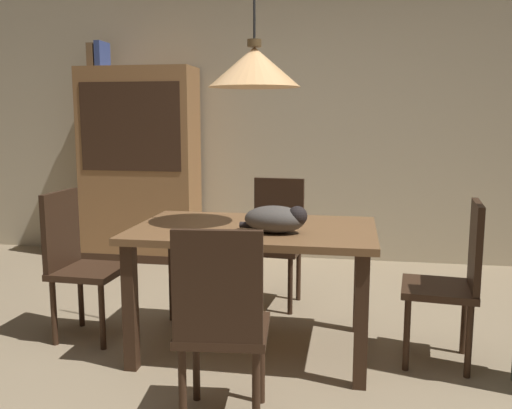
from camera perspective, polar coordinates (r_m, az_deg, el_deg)
The scene contains 12 objects.
ground at distance 3.16m, azimuth -2.10°, elevation -16.98°, with size 10.00×10.00×0.00m, color #998466.
back_wall at distance 5.46m, azimuth 3.65°, elevation 9.64°, with size 6.40×0.10×2.90m, color beige.
dining_table at distance 3.27m, azimuth -0.16°, elevation -4.04°, with size 1.40×0.90×0.75m.
chair_far_back at distance 4.14m, azimuth 2.05°, elevation -3.20°, with size 0.43×0.43×0.93m.
chair_near_front at distance 2.48m, azimuth -3.60°, elevation -11.66°, with size 0.44×0.44×0.93m.
chair_left_side at distance 3.66m, azimuth -17.88°, elevation -5.25°, with size 0.41×0.41×0.93m.
chair_right_side at distance 3.29m, azimuth 19.67°, elevation -6.93°, with size 0.44×0.44×0.93m.
cat_sleeping at distance 3.07m, azimuth 2.14°, elevation -1.50°, with size 0.39×0.25×0.16m.
pendant_lamp at distance 3.19m, azimuth -0.17°, elevation 13.98°, with size 0.52×0.52×1.30m.
hutch_bookcase at distance 5.51m, azimuth -11.80°, elevation 3.63°, with size 1.12×0.45×1.85m.
book_brown_thick at distance 5.69m, azimuth -16.20°, elevation 14.44°, with size 0.06×0.24×0.22m, color brown.
book_blue_wide at distance 5.66m, azimuth -15.50°, elevation 14.60°, with size 0.06×0.24×0.24m, color #384C93.
Camera 1 is at (0.60, -2.78, 1.38)m, focal length 38.96 mm.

